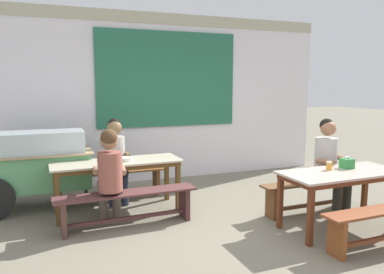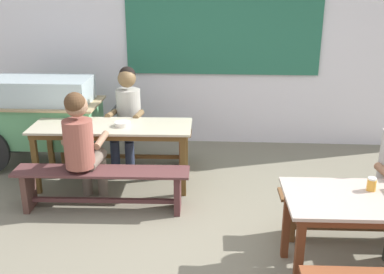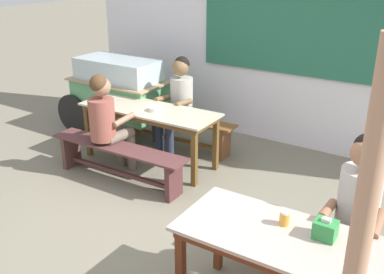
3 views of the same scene
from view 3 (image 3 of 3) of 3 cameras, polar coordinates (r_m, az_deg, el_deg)
ground_plane at (r=4.34m, az=-2.77°, el=-12.27°), size 40.00×40.00×0.00m
backdrop_wall at (r=6.07m, az=12.81°, el=13.61°), size 6.46×0.23×3.07m
dining_table_far at (r=5.51m, az=-5.58°, el=2.94°), size 1.80×0.68×0.73m
dining_table_near at (r=3.12m, az=12.61°, el=-13.72°), size 1.57×0.72×0.73m
bench_far_back at (r=6.09m, az=-2.02°, el=1.46°), size 1.75×0.33×0.45m
bench_far_front at (r=5.20m, az=-9.47°, el=-2.58°), size 1.79×0.37×0.45m
bench_near_back at (r=3.81m, az=15.45°, el=-13.28°), size 1.45×0.28×0.45m
food_cart at (r=6.56m, az=-9.51°, el=6.08°), size 1.79×0.79×1.12m
person_right_near_table at (r=3.46m, az=20.31°, el=-8.88°), size 0.42×0.55×1.32m
person_center_facing at (r=5.85m, az=-1.82°, el=4.96°), size 0.43×0.58×1.27m
person_left_back_turned at (r=5.22m, az=-10.88°, el=2.38°), size 0.43×0.55×1.26m
tissue_box at (r=3.10m, az=16.79°, el=-11.32°), size 0.14×0.13×0.15m
condiment_jar at (r=3.17m, az=11.82°, el=-10.19°), size 0.07×0.07×0.11m
soup_bowl at (r=5.38m, az=-4.70°, el=3.64°), size 0.18×0.18×0.05m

